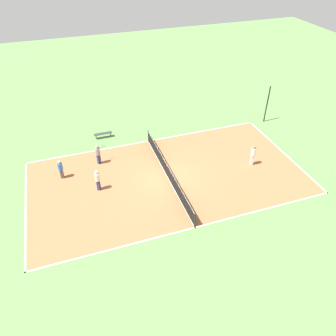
# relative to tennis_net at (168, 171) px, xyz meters

# --- Properties ---
(ground_plane) EXTENTS (80.00, 80.00, 0.00)m
(ground_plane) POSITION_rel_tennis_net_xyz_m (0.00, 0.00, -0.59)
(ground_plane) COLOR #60934C
(court_surface) EXTENTS (10.84, 20.57, 0.02)m
(court_surface) POSITION_rel_tennis_net_xyz_m (0.00, 0.00, -0.58)
(court_surface) COLOR #AD6B42
(court_surface) RESTS_ON ground_plane
(tennis_net) EXTENTS (10.64, 0.10, 1.11)m
(tennis_net) POSITION_rel_tennis_net_xyz_m (0.00, 0.00, 0.00)
(tennis_net) COLOR black
(tennis_net) RESTS_ON court_surface
(bench) EXTENTS (0.36, 1.58, 0.45)m
(bench) POSITION_rel_tennis_net_xyz_m (-7.23, -3.65, -0.20)
(bench) COLOR #333338
(bench) RESTS_ON ground_plane
(player_near_blue) EXTENTS (0.43, 0.43, 1.57)m
(player_near_blue) POSITION_rel_tennis_net_xyz_m (-2.54, -7.57, 0.33)
(player_near_blue) COLOR #4C4C51
(player_near_blue) RESTS_ON court_surface
(player_baseline_gray) EXTENTS (0.79, 0.96, 1.72)m
(player_baseline_gray) POSITION_rel_tennis_net_xyz_m (-3.47, -4.63, 0.43)
(player_baseline_gray) COLOR navy
(player_baseline_gray) RESTS_ON court_surface
(player_near_white) EXTENTS (0.44, 0.44, 1.81)m
(player_near_white) POSITION_rel_tennis_net_xyz_m (0.60, 6.81, 0.48)
(player_near_white) COLOR white
(player_near_white) RESTS_ON court_surface
(player_far_white) EXTENTS (0.48, 0.48, 1.70)m
(player_far_white) POSITION_rel_tennis_net_xyz_m (-0.29, -5.17, 0.41)
(player_far_white) COLOR navy
(player_far_white) RESTS_ON court_surface
(tennis_ball_far_baseline) EXTENTS (0.07, 0.07, 0.07)m
(tennis_ball_far_baseline) POSITION_rel_tennis_net_xyz_m (5.08, -1.02, -0.53)
(tennis_ball_far_baseline) COLOR #CCE033
(tennis_ball_far_baseline) RESTS_ON court_surface
(tennis_ball_right_alley) EXTENTS (0.07, 0.07, 0.07)m
(tennis_ball_right_alley) POSITION_rel_tennis_net_xyz_m (-2.57, 9.49, -0.53)
(tennis_ball_right_alley) COLOR #CCE033
(tennis_ball_right_alley) RESTS_ON court_surface
(tennis_ball_near_net) EXTENTS (0.07, 0.07, 0.07)m
(tennis_ball_near_net) POSITION_rel_tennis_net_xyz_m (3.42, 4.10, -0.53)
(tennis_ball_near_net) COLOR #CCE033
(tennis_ball_near_net) RESTS_ON court_surface
(tennis_ball_midcourt) EXTENTS (0.07, 0.07, 0.07)m
(tennis_ball_midcourt) POSITION_rel_tennis_net_xyz_m (-1.77, 5.21, -0.53)
(tennis_ball_midcourt) COLOR #CCE033
(tennis_ball_midcourt) RESTS_ON court_surface
(fence_post_back_left) EXTENTS (0.12, 0.12, 3.59)m
(fence_post_back_left) POSITION_rel_tennis_net_xyz_m (-5.18, 11.56, 1.21)
(fence_post_back_left) COLOR black
(fence_post_back_left) RESTS_ON ground_plane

